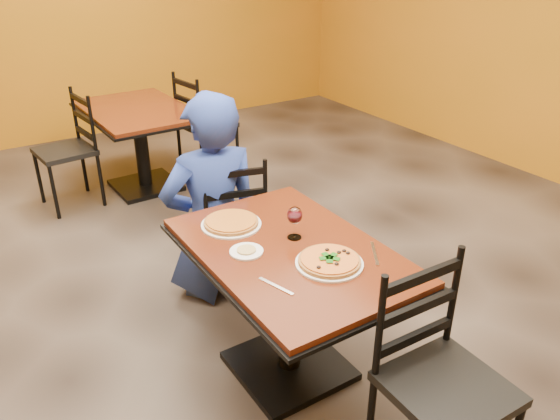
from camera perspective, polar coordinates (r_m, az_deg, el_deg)
floor at (r=3.38m, az=-3.82°, el=-11.32°), size 7.00×8.00×0.01m
table_main at (r=2.71m, az=1.04°, el=-7.53°), size 0.83×1.23×0.75m
table_second at (r=5.02m, az=-14.47°, el=8.14°), size 0.86×1.26×0.75m
chair_main_near at (r=2.34m, az=17.06°, el=-17.50°), size 0.45×0.45×0.98m
chair_main_far at (r=3.55m, az=-5.14°, el=-0.77°), size 0.50×0.50×0.90m
chair_second_left at (r=4.90m, az=-21.56°, el=5.67°), size 0.48×0.48×0.96m
chair_second_right at (r=5.27m, az=-7.64°, el=8.84°), size 0.50×0.50×0.98m
diner at (r=3.36m, az=-7.15°, el=1.38°), size 0.69×0.50×1.31m
plate_main at (r=2.49m, az=5.17°, el=-5.57°), size 0.31×0.31×0.01m
pizza_main at (r=2.48m, az=5.18°, el=-5.25°), size 0.28×0.28×0.02m
plate_far at (r=2.81m, az=-5.11°, el=-1.51°), size 0.31×0.31×0.01m
pizza_far at (r=2.81m, az=-5.12°, el=-1.22°), size 0.28×0.28×0.02m
side_plate at (r=2.57m, az=-3.53°, el=-4.35°), size 0.16×0.16×0.01m
dip at (r=2.57m, az=-3.53°, el=-4.18°), size 0.09×0.09×0.01m
wine_glass at (r=2.65m, az=1.53°, el=-1.20°), size 0.08×0.08×0.18m
fork at (r=2.33m, az=-0.43°, el=-7.94°), size 0.07×0.19×0.00m
knife at (r=2.60m, az=9.86°, el=-4.48°), size 0.13×0.18×0.00m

